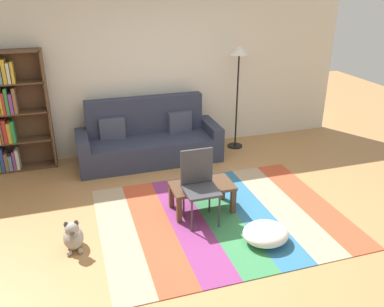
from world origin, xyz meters
name	(u,v)px	position (x,y,z in m)	size (l,w,h in m)	color
ground_plane	(201,222)	(0.00, 0.00, 0.00)	(14.00, 14.00, 0.00)	#B27F4C
back_wall	(152,71)	(0.00, 2.55, 1.35)	(6.80, 0.10, 2.70)	silver
rug	(221,217)	(0.27, 0.02, 0.01)	(2.98, 2.32, 0.01)	tan
couch	(149,140)	(-0.21, 2.02, 0.34)	(2.26, 0.80, 1.00)	#2D3347
bookshelf	(10,112)	(-2.22, 2.30, 0.92)	(0.90, 0.28, 1.82)	brown
coffee_table	(202,189)	(0.10, 0.26, 0.31)	(0.79, 0.45, 0.36)	#513826
pouf	(266,234)	(0.56, -0.61, 0.12)	(0.53, 0.47, 0.22)	white
dog	(73,236)	(-1.50, -0.07, 0.16)	(0.22, 0.35, 0.40)	#9E998E
standing_lamp	(239,64)	(1.35, 2.11, 1.46)	(0.32, 0.32, 1.76)	black
tv_remote	(211,185)	(0.20, 0.20, 0.38)	(0.04, 0.15, 0.02)	black
folding_chair	(199,180)	(0.00, 0.09, 0.53)	(0.40, 0.40, 0.90)	#38383D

